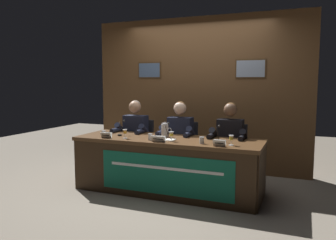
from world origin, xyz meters
name	(u,v)px	position (x,y,z in m)	size (l,w,h in m)	color
ground_plane	(168,191)	(0.00, 0.00, 0.00)	(12.00, 12.00, 0.00)	gray
wall_back_panelled	(198,94)	(0.00, 1.37, 1.30)	(3.76, 0.14, 2.60)	brown
conference_table	(165,157)	(0.00, -0.11, 0.50)	(2.56, 0.85, 0.74)	brown
chair_left	(139,148)	(-0.75, 0.61, 0.43)	(0.44, 0.45, 0.90)	black
panelist_left	(133,133)	(-0.75, 0.41, 0.71)	(0.51, 0.48, 1.22)	black
nameplate_left	(106,135)	(-0.79, -0.30, 0.78)	(0.16, 0.06, 0.08)	white
juice_glass_left	(125,132)	(-0.54, -0.24, 0.83)	(0.06, 0.06, 0.12)	white
water_cup_left	(104,134)	(-0.89, -0.21, 0.78)	(0.06, 0.06, 0.08)	silver
microphone_left	(121,130)	(-0.72, -0.03, 0.82)	(0.06, 0.17, 0.22)	black
chair_center	(183,152)	(0.00, 0.61, 0.43)	(0.44, 0.45, 0.90)	black
panelist_center	(178,136)	(0.00, 0.41, 0.71)	(0.51, 0.48, 1.22)	black
nameplate_center	(158,139)	(0.00, -0.32, 0.78)	(0.19, 0.06, 0.08)	white
juice_glass_center	(171,134)	(0.13, -0.19, 0.83)	(0.06, 0.06, 0.12)	white
water_cup_center	(150,137)	(-0.16, -0.23, 0.78)	(0.06, 0.06, 0.08)	silver
microphone_center	(166,133)	(-0.01, -0.05, 0.82)	(0.06, 0.17, 0.22)	black
chair_right	(231,156)	(0.75, 0.61, 0.43)	(0.44, 0.45, 0.90)	black
panelist_right	(229,139)	(0.75, 0.41, 0.71)	(0.51, 0.48, 1.22)	black
nameplate_right	(219,143)	(0.79, -0.32, 0.78)	(0.15, 0.06, 0.08)	white
juice_glass_right	(231,138)	(0.91, -0.20, 0.83)	(0.06, 0.06, 0.12)	white
water_cup_right	(202,141)	(0.55, -0.23, 0.78)	(0.06, 0.06, 0.08)	silver
microphone_right	(217,137)	(0.71, -0.07, 0.82)	(0.06, 0.17, 0.22)	black
water_pitcher_central	(165,130)	(-0.09, 0.10, 0.84)	(0.15, 0.10, 0.21)	silver
document_stack_center	(167,140)	(0.04, -0.15, 0.75)	(0.22, 0.16, 0.01)	white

